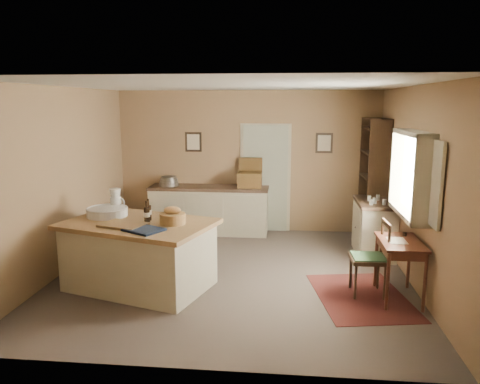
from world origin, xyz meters
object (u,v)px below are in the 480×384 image
Objects in this scene: work_island at (139,253)px; writing_desk at (400,249)px; sideboard at (210,208)px; desk_chair at (368,259)px; right_cabinet at (374,227)px; shelving_unit at (376,181)px.

work_island is 2.63× the size of writing_desk.
sideboard reaches higher than writing_desk.
sideboard reaches higher than desk_chair.
right_cabinet is at bearing 75.31° from desk_chair.
right_cabinet reaches higher than writing_desk.
shelving_unit is (0.16, 2.64, 0.43)m from writing_desk.
work_island is at bearing 179.17° from writing_desk.
sideboard is 2.34× the size of desk_chair.
desk_chair is at bearing -102.39° from right_cabinet.
shelving_unit is at bearing 86.59° from writing_desk.
right_cabinet is (-0.00, 1.78, -0.21)m from writing_desk.
shelving_unit is (3.56, 2.59, 0.62)m from work_island.
shelving_unit is at bearing 53.17° from work_island.
sideboard is at bearing 135.61° from writing_desk.
shelving_unit is at bearing 79.55° from right_cabinet.
sideboard is at bearing 130.39° from desk_chair.
writing_desk is 0.86× the size of desk_chair.
shelving_unit reaches higher than writing_desk.
work_island is 0.97× the size of sideboard.
work_island reaches higher than desk_chair.
desk_chair reaches higher than writing_desk.
writing_desk is 1.80m from right_cabinet.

